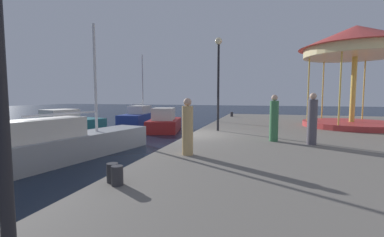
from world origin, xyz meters
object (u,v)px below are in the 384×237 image
at_px(lamp_post_mid_promenade, 218,68).
at_px(bollard_north, 117,176).
at_px(motorboat_teal, 69,126).
at_px(person_far_corner, 274,120).
at_px(person_mid_promenade, 312,120).
at_px(sailboat_grey, 72,143).
at_px(bollard_center, 112,173).
at_px(bollard_south, 232,114).
at_px(motorboat_red, 164,122).
at_px(carousel, 355,51).
at_px(sailboat_blue, 139,117).
at_px(person_by_the_water, 188,128).

relative_size(lamp_post_mid_promenade, bollard_north, 11.88).
xyz_separation_m(motorboat_teal, person_far_corner, (12.30, -2.91, 0.98)).
bearing_deg(person_mid_promenade, sailboat_grey, -170.89).
relative_size(bollard_center, bollard_south, 1.00).
xyz_separation_m(motorboat_red, carousel, (12.04, -0.94, 4.51)).
xyz_separation_m(motorboat_teal, lamp_post_mid_promenade, (9.61, -0.38, 3.31)).
bearing_deg(bollard_center, motorboat_red, 107.12).
height_order(sailboat_blue, carousel, carousel).
bearing_deg(carousel, motorboat_red, 175.52).
relative_size(carousel, person_mid_promenade, 3.18).
relative_size(bollard_south, person_far_corner, 0.22).
height_order(bollard_center, person_mid_promenade, person_mid_promenade).
xyz_separation_m(sailboat_blue, bollard_center, (8.26, -17.43, 0.34)).
xyz_separation_m(sailboat_grey, person_far_corner, (8.02, 1.89, 0.99)).
xyz_separation_m(lamp_post_mid_promenade, bollard_north, (-0.53, -8.77, -3.00)).
height_order(sailboat_grey, bollard_center, sailboat_grey).
bearing_deg(person_by_the_water, lamp_post_mid_promenade, 90.64).
height_order(motorboat_red, bollard_north, motorboat_red).
xyz_separation_m(sailboat_grey, person_mid_promenade, (9.35, 1.50, 1.02)).
distance_m(sailboat_blue, motorboat_teal, 8.45).
distance_m(motorboat_red, person_far_corner, 10.44).
distance_m(lamp_post_mid_promenade, bollard_center, 9.16).
height_order(sailboat_grey, person_by_the_water, sailboat_grey).
xyz_separation_m(carousel, bollard_center, (-7.95, -12.33, -4.15)).
distance_m(sailboat_blue, bollard_center, 19.29).
bearing_deg(sailboat_grey, bollard_center, -42.45).
distance_m(motorboat_teal, person_far_corner, 12.67).
bearing_deg(bollard_north, motorboat_red, 107.73).
distance_m(motorboat_red, person_by_the_water, 11.55).
relative_size(motorboat_red, person_far_corner, 2.50).
xyz_separation_m(carousel, person_mid_promenade, (-3.20, -6.63, -3.45)).
height_order(motorboat_red, person_by_the_water, person_by_the_water).
bearing_deg(person_mid_promenade, bollard_south, 109.75).
distance_m(bollard_north, person_far_corner, 7.06).
xyz_separation_m(sailboat_blue, person_mid_promenade, (13.01, -11.73, 1.04)).
relative_size(sailboat_grey, bollard_center, 18.63).
distance_m(sailboat_grey, person_mid_promenade, 9.53).
distance_m(sailboat_blue, carousel, 17.58).
height_order(sailboat_grey, person_mid_promenade, sailboat_grey).
xyz_separation_m(bollard_south, bollard_north, (-0.10, -18.26, 0.00)).
bearing_deg(motorboat_red, person_far_corner, -43.71).
xyz_separation_m(sailboat_grey, person_by_the_water, (5.39, -1.34, 0.93)).
distance_m(carousel, lamp_post_mid_promenade, 8.20).
bearing_deg(bollard_center, bollard_north, -36.06).
bearing_deg(person_by_the_water, bollard_center, -105.56).
bearing_deg(sailboat_blue, motorboat_teal, -94.20).
distance_m(motorboat_red, bollard_south, 6.54).
bearing_deg(motorboat_teal, lamp_post_mid_promenade, -2.27).
xyz_separation_m(lamp_post_mid_promenade, person_far_corner, (2.69, -2.53, -2.33)).
height_order(motorboat_teal, carousel, carousel).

